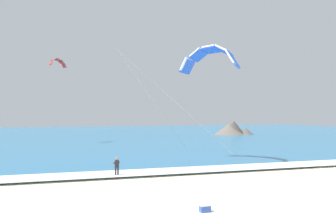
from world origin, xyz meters
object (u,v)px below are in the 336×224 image
(surfboard, at_px, (117,177))
(kite_distant, at_px, (58,62))
(kite_primary, at_px, (210,56))
(kitesurfer, at_px, (117,166))
(cooler_box, at_px, (205,208))

(surfboard, distance_m, kite_distant, 37.06)
(surfboard, height_order, kite_primary, kite_primary)
(kitesurfer, bearing_deg, cooler_box, -74.52)
(kite_primary, xyz_separation_m, kite_distant, (-16.15, 28.14, 3.00))
(surfboard, xyz_separation_m, kite_primary, (10.75, 5.58, 11.39))
(kite_distant, xyz_separation_m, cooler_box, (8.46, -44.75, -14.21))
(kitesurfer, distance_m, kite_primary, 16.01)
(kite_primary, distance_m, kite_distant, 32.58)
(kite_primary, xyz_separation_m, cooler_box, (-7.69, -16.61, -11.21))
(surfboard, bearing_deg, kitesurfer, 89.97)
(surfboard, distance_m, cooler_box, 11.45)
(kite_distant, relative_size, cooler_box, 6.06)
(cooler_box, bearing_deg, surfboard, 105.50)
(surfboard, xyz_separation_m, kite_distant, (-5.40, 33.72, 14.39))
(surfboard, xyz_separation_m, cooler_box, (3.06, -11.03, 0.18))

